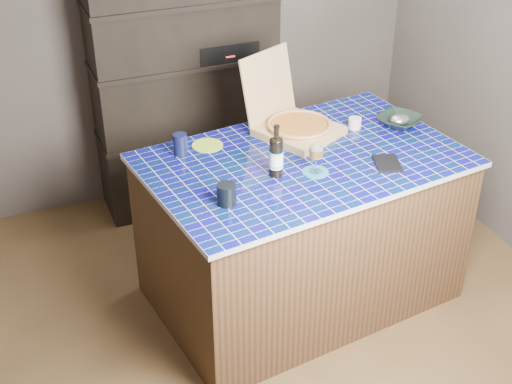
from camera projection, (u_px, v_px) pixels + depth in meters
name	position (u px, v px, depth m)	size (l,w,h in m)	color
room	(278.00, 129.00, 3.35)	(3.50, 3.50, 3.50)	brown
shelving_unit	(186.00, 81.00, 4.74)	(1.20, 0.41, 1.80)	black
kitchen_island	(301.00, 229.00, 4.04)	(1.80, 1.28, 0.92)	#4E311E
pizza_box	(296.00, 124.00, 4.01)	(0.56, 0.60, 0.43)	tan
mead_bottle	(276.00, 156.00, 3.58)	(0.08, 0.08, 0.28)	black
teal_trivet	(315.00, 172.00, 3.66)	(0.14, 0.14, 0.01)	#1A6E89
wine_glass	(316.00, 152.00, 3.60)	(0.08, 0.08, 0.17)	white
tumbler	(227.00, 194.00, 3.38)	(0.09, 0.09, 0.10)	black
dvd_case	(387.00, 163.00, 3.73)	(0.13, 0.18, 0.01)	black
bowl	(400.00, 121.00, 4.11)	(0.24, 0.24, 0.06)	black
foil_contents	(400.00, 119.00, 4.11)	(0.12, 0.10, 0.06)	silver
white_jar	(355.00, 123.00, 4.08)	(0.07, 0.07, 0.06)	silver
navy_cup	(180.00, 144.00, 3.80)	(0.08, 0.08, 0.12)	black
green_trivet	(207.00, 145.00, 3.91)	(0.17, 0.17, 0.01)	#96C52A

